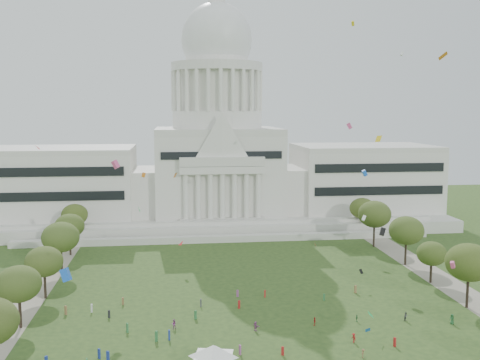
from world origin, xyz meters
TOP-DOWN VIEW (x-y plane):
  - ground at (0.00, 0.00)m, footprint 400.00×400.00m
  - capitol at (0.00, 113.59)m, footprint 160.00×64.50m
  - path_left at (-48.00, 30.00)m, footprint 8.00×160.00m
  - path_right at (48.00, 30.00)m, footprint 8.00×160.00m
  - row_tree_l_2 at (-45.04, 17.30)m, footprint 8.42×8.42m
  - row_tree_r_2 at (44.17, 17.44)m, footprint 9.55×9.55m
  - row_tree_l_3 at (-44.09, 33.92)m, footprint 8.12×8.12m
  - row_tree_r_3 at (44.40, 34.48)m, footprint 7.01×7.01m
  - row_tree_l_4 at (-44.08, 52.42)m, footprint 9.29×9.29m
  - row_tree_r_4 at (44.76, 50.04)m, footprint 9.19×9.19m
  - row_tree_l_5 at (-45.22, 71.01)m, footprint 8.33×8.33m
  - row_tree_r_5 at (43.49, 70.19)m, footprint 9.82×9.82m
  - row_tree_l_6 at (-46.87, 89.14)m, footprint 8.19×8.19m
  - row_tree_r_6 at (45.96, 88.13)m, footprint 8.42×8.42m
  - event_tent at (-10.22, -5.10)m, footprint 9.56×9.56m
  - person_0 at (36.69, 9.27)m, footprint 1.06×1.16m
  - person_2 at (28.57, 11.86)m, footprint 1.01×0.87m
  - person_3 at (15.20, 3.23)m, footprint 0.89×1.22m
  - person_4 at (10.33, 11.72)m, footprint 0.79×1.08m
  - person_5 at (-1.23, 10.46)m, footprint 1.53×1.75m
  - person_8 at (-16.34, 13.20)m, footprint 0.98×0.66m
  - person_9 at (14.78, -3.02)m, footprint 0.99×1.13m
  - person_10 at (18.95, 12.68)m, footprint 0.74×0.94m
  - distant_crowd at (-14.25, 13.67)m, footprint 62.60×35.85m
  - kite_swarm at (3.07, 11.49)m, footprint 92.07×110.72m

SIDE VIEW (x-z plane):
  - ground at x=0.00m, z-range 0.00..0.00m
  - path_left at x=-48.00m, z-range 0.00..0.04m
  - path_right at x=48.00m, z-range 0.00..0.04m
  - person_10 at x=18.95m, z-range 0.00..1.41m
  - person_9 at x=14.78m, z-range 0.00..1.57m
  - person_4 at x=10.33m, z-range 0.00..1.66m
  - person_3 at x=15.20m, z-range 0.00..1.69m
  - distant_crowd at x=-14.25m, z-range -0.12..1.83m
  - person_2 at x=28.57m, z-range 0.00..1.78m
  - person_5 at x=-1.23m, z-range 0.00..1.81m
  - person_8 at x=-16.34m, z-range 0.00..1.92m
  - person_0 at x=36.69m, z-range 0.00..2.00m
  - event_tent at x=-10.22m, z-range 1.24..5.76m
  - row_tree_r_3 at x=44.40m, z-range 2.09..12.07m
  - row_tree_l_3 at x=-44.09m, z-range 2.43..13.98m
  - row_tree_l_6 at x=-46.87m, z-range 2.45..14.09m
  - row_tree_l_5 at x=-45.22m, z-range 2.49..14.34m
  - row_tree_r_6 at x=45.96m, z-range 2.52..14.49m
  - row_tree_l_2 at x=-45.04m, z-range 2.52..14.49m
  - row_tree_r_4 at x=44.76m, z-range 2.76..15.82m
  - row_tree_l_4 at x=-44.08m, z-range 2.79..16.00m
  - row_tree_r_2 at x=44.17m, z-range 2.87..16.45m
  - row_tree_r_5 at x=43.49m, z-range 2.95..16.91m
  - capitol at x=0.00m, z-range -23.35..67.95m
  - kite_swarm at x=3.07m, z-range -5.58..60.94m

